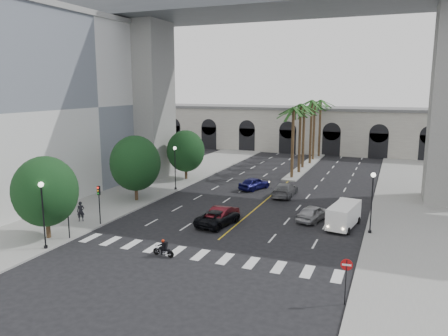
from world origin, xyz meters
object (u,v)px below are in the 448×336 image
car_e (254,183)px  lamp_post_left_far (175,164)px  motorcycle_rider (164,249)px  traffic_signal_far (99,199)px  traffic_signal_near (68,210)px  pedestrian_a (81,211)px  car_a (313,213)px  car_c (218,217)px  car_d (285,190)px  pedestrian_b (73,200)px  cargo_van (344,215)px  do_not_enter_sign (346,272)px  lamp_post_left_near (43,209)px  lamp_post_right (372,198)px  car_b (223,214)px

car_e → lamp_post_left_far: bearing=46.6°
motorcycle_rider → car_e: size_ratio=0.41×
lamp_post_left_far → traffic_signal_far: 14.52m
traffic_signal_near → motorcycle_rider: size_ratio=2.02×
traffic_signal_near → pedestrian_a: traffic_signal_near is taller
car_a → traffic_signal_far: bearing=41.5°
lamp_post_left_far → traffic_signal_near: 18.51m
car_c → car_d: car_d is taller
motorcycle_rider → pedestrian_b: bearing=159.0°
car_c → cargo_van: 11.12m
car_c → do_not_enter_sign: 16.52m
car_a → car_d: car_d is taller
lamp_post_left_near → traffic_signal_near: (0.10, 2.50, -0.71)m
motorcycle_rider → lamp_post_right: bearing=43.9°
traffic_signal_far → pedestrian_a: size_ratio=1.99×
car_a → do_not_enter_sign: 16.09m
car_b → car_c: size_ratio=0.90×
traffic_signal_near → cargo_van: size_ratio=0.70×
traffic_signal_far → car_e: (8.52, 18.58, -1.76)m
car_a → car_d: size_ratio=0.81×
traffic_signal_far → car_e: size_ratio=0.82×
motorcycle_rider → car_c: bearing=90.0°
car_a → car_c: 8.89m
do_not_enter_sign → traffic_signal_near: bearing=167.9°
lamp_post_left_far → traffic_signal_far: bearing=-89.6°
traffic_signal_far → car_a: traffic_signal_far is taller
traffic_signal_near → car_b: bearing=43.3°
lamp_post_left_far → car_e: size_ratio=1.21×
motorcycle_rider → pedestrian_a: size_ratio=0.99×
traffic_signal_far → car_b: traffic_signal_far is taller
traffic_signal_near → car_d: bearing=58.2°
car_e → cargo_van: 16.20m
car_d → car_e: size_ratio=1.20×
car_b → motorcycle_rider: bearing=86.0°
lamp_post_right → cargo_van: lamp_post_right is taller
car_d → cargo_van: bearing=128.8°
motorcycle_rider → pedestrian_b: (-14.89, 7.57, 0.35)m
car_e → car_d: bearing=177.3°
car_b → pedestrian_a: (-11.99, -5.18, 0.32)m
lamp_post_left_near → motorcycle_rider: 9.68m
car_b → cargo_van: size_ratio=0.88×
car_b → lamp_post_right: bearing=-173.2°
lamp_post_right → motorcycle_rider: (-13.76, -10.73, -2.63)m
traffic_signal_near → pedestrian_b: 9.58m
lamp_post_left_far → car_b: 13.78m
car_e → pedestrian_b: bearing=67.8°
traffic_signal_far → motorcycle_rider: 10.07m
motorcycle_rider → car_c: (0.86, 8.38, 0.12)m
car_e → pedestrian_b: size_ratio=2.80×
motorcycle_rider → car_c: size_ratio=0.36×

